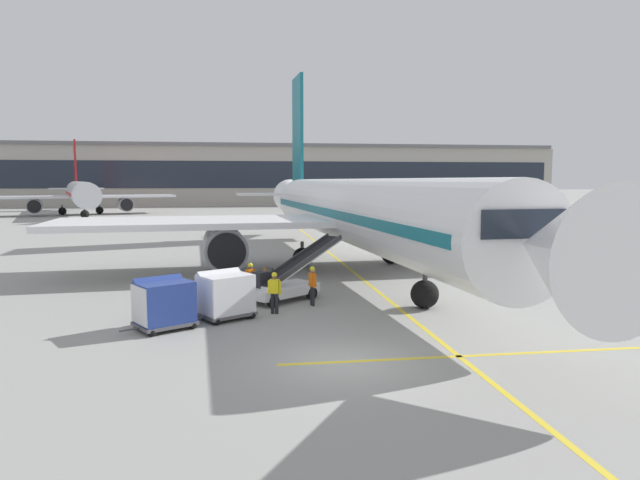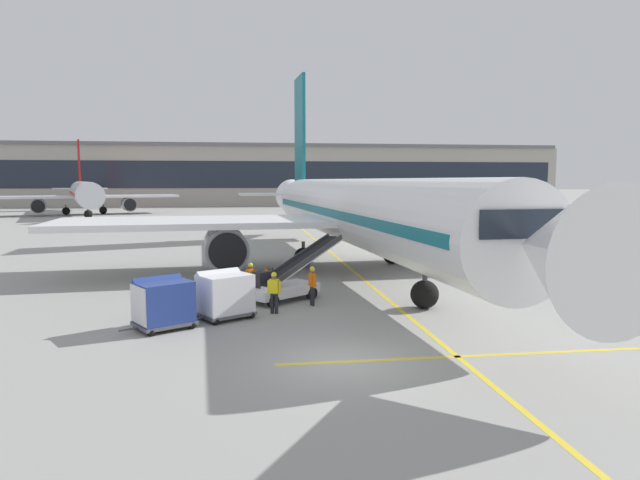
% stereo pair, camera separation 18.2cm
% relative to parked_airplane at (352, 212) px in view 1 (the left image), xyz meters
% --- Properties ---
extents(ground_plane, '(600.00, 600.00, 0.00)m').
position_rel_parked_airplane_xyz_m(ground_plane, '(-3.91, -18.08, -3.53)').
color(ground_plane, gray).
extents(parked_airplane, '(36.07, 46.31, 15.15)m').
position_rel_parked_airplane_xyz_m(parked_airplane, '(0.00, 0.00, 0.00)').
color(parked_airplane, white).
rests_on(parked_airplane, ground).
extents(belt_loader, '(5.00, 4.30, 2.84)m').
position_rel_parked_airplane_xyz_m(belt_loader, '(-4.90, -9.00, -2.68)').
color(belt_loader, silver).
rests_on(belt_loader, ground).
extents(baggage_cart_lead, '(2.74, 2.40, 1.91)m').
position_rel_parked_airplane_xyz_m(baggage_cart_lead, '(-7.60, -12.11, -2.53)').
color(baggage_cart_lead, '#515156').
rests_on(baggage_cart_lead, ground).
extents(baggage_cart_second, '(2.74, 2.40, 1.91)m').
position_rel_parked_airplane_xyz_m(baggage_cart_second, '(-9.82, -13.36, -2.53)').
color(baggage_cart_second, '#515156').
rests_on(baggage_cart_second, ground).
extents(ground_crew_by_loader, '(0.31, 0.56, 1.74)m').
position_rel_parked_airplane_xyz_m(ground_crew_by_loader, '(-3.84, -10.34, -2.53)').
color(ground_crew_by_loader, black).
rests_on(ground_crew_by_loader, ground).
extents(ground_crew_by_carts, '(0.47, 0.42, 1.74)m').
position_rel_parked_airplane_xyz_m(ground_crew_by_carts, '(-6.52, -8.89, -2.53)').
color(ground_crew_by_carts, '#514C42').
rests_on(ground_crew_by_carts, ground).
extents(ground_crew_marshaller, '(0.54, 0.37, 1.74)m').
position_rel_parked_airplane_xyz_m(ground_crew_marshaller, '(-5.59, -11.60, -2.53)').
color(ground_crew_marshaller, black).
rests_on(ground_crew_marshaller, ground).
extents(safety_cone_engine_keepout, '(0.57, 0.57, 0.65)m').
position_rel_parked_airplane_xyz_m(safety_cone_engine_keepout, '(-7.77, -4.77, -3.21)').
color(safety_cone_engine_keepout, black).
rests_on(safety_cone_engine_keepout, ground).
extents(safety_cone_wingtip, '(0.65, 0.65, 0.74)m').
position_rel_parked_airplane_xyz_m(safety_cone_wingtip, '(-5.63, -3.58, -3.17)').
color(safety_cone_wingtip, black).
rests_on(safety_cone_wingtip, ground).
extents(apron_guidance_line_lead_in, '(0.20, 110.00, 0.01)m').
position_rel_parked_airplane_xyz_m(apron_guidance_line_lead_in, '(-0.22, -0.83, -3.52)').
color(apron_guidance_line_lead_in, yellow).
rests_on(apron_guidance_line_lead_in, ground).
extents(apron_guidance_line_stop_bar, '(12.00, 0.20, 0.01)m').
position_rel_parked_airplane_xyz_m(apron_guidance_line_stop_bar, '(0.06, -18.08, -3.52)').
color(apron_guidance_line_stop_bar, yellow).
rests_on(apron_guidance_line_stop_bar, ground).
extents(terminal_building, '(135.64, 18.83, 13.52)m').
position_rel_parked_airplane_xyz_m(terminal_building, '(-2.38, 96.23, 3.18)').
color(terminal_building, '#A8A399').
rests_on(terminal_building, ground).
extents(distant_airplane, '(29.34, 37.72, 12.87)m').
position_rel_parked_airplane_xyz_m(distant_airplane, '(-32.03, 59.29, -0.16)').
color(distant_airplane, silver).
rests_on(distant_airplane, ground).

